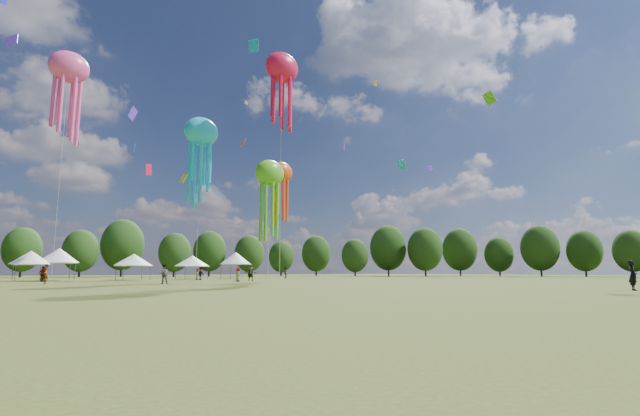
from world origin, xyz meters
TOP-DOWN VIEW (x-y plane):
  - ground at (0.00, 0.00)m, footprint 300.00×300.00m
  - observer_main at (8.41, -1.42)m, footprint 0.84×0.78m
  - spectator_near at (-9.29, 32.81)m, footprint 1.02×0.85m
  - spectators_far at (1.59, 45.44)m, footprint 38.74×18.30m
  - festival_tents at (-3.48, 56.72)m, footprint 34.35×7.94m
  - show_kites at (-1.21, 36.93)m, footprint 29.24×18.00m
  - small_kites at (-0.86, 42.99)m, footprint 78.10×58.48m
  - treeline at (-3.87, 62.51)m, footprint 201.57×95.24m

SIDE VIEW (x-z plane):
  - ground at x=0.00m, z-range 0.00..0.00m
  - spectators_far at x=1.59m, z-range -0.06..1.87m
  - spectator_near at x=-9.29m, z-range 0.00..1.89m
  - observer_main at x=8.41m, z-range 0.00..1.92m
  - festival_tents at x=-3.48m, z-range 0.86..5.32m
  - treeline at x=-3.87m, z-range -0.17..13.26m
  - show_kites at x=-1.21m, z-range 4.08..33.85m
  - small_kites at x=-0.86m, z-range 9.41..51.78m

